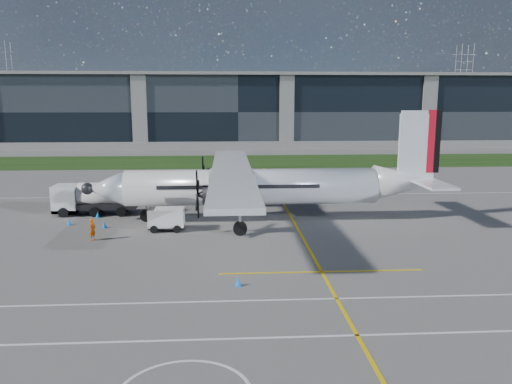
{
  "coord_description": "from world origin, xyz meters",
  "views": [
    {
      "loc": [
        -2.46,
        -33.44,
        9.82
      ],
      "look_at": [
        -0.11,
        6.26,
        2.53
      ],
      "focal_mm": 35.0,
      "sensor_mm": 36.0,
      "label": 1
    }
  ],
  "objects_px": {
    "turboprop_aircraft": "(265,166)",
    "fuel_tanker_truck": "(89,199)",
    "safety_cone_nose_stbd": "(98,215)",
    "safety_cone_portwing": "(238,281)",
    "pylon_west": "(4,86)",
    "ground_crew_person": "(92,228)",
    "safety_cone_nose_port": "(104,225)",
    "safety_cone_stbdwing": "(235,186)",
    "safety_cone_fwd": "(69,222)",
    "baggage_tug": "(167,219)",
    "pylon_east": "(463,86)"
  },
  "relations": [
    {
      "from": "turboprop_aircraft",
      "to": "fuel_tanker_truck",
      "type": "relative_size",
      "value": 4.06
    },
    {
      "from": "fuel_tanker_truck",
      "to": "safety_cone_nose_stbd",
      "type": "relative_size",
      "value": 14.94
    },
    {
      "from": "safety_cone_nose_stbd",
      "to": "safety_cone_portwing",
      "type": "distance_m",
      "value": 20.32
    },
    {
      "from": "pylon_west",
      "to": "ground_crew_person",
      "type": "distance_m",
      "value": 163.78
    },
    {
      "from": "safety_cone_nose_stbd",
      "to": "safety_cone_nose_port",
      "type": "relative_size",
      "value": 1.0
    },
    {
      "from": "safety_cone_portwing",
      "to": "safety_cone_stbdwing",
      "type": "bearing_deg",
      "value": 89.33
    },
    {
      "from": "safety_cone_nose_stbd",
      "to": "safety_cone_nose_port",
      "type": "bearing_deg",
      "value": -68.62
    },
    {
      "from": "safety_cone_fwd",
      "to": "fuel_tanker_truck",
      "type": "bearing_deg",
      "value": 79.76
    },
    {
      "from": "turboprop_aircraft",
      "to": "safety_cone_nose_stbd",
      "type": "height_order",
      "value": "turboprop_aircraft"
    },
    {
      "from": "turboprop_aircraft",
      "to": "safety_cone_nose_stbd",
      "type": "distance_m",
      "value": 14.89
    },
    {
      "from": "fuel_tanker_truck",
      "to": "baggage_tug",
      "type": "distance_m",
      "value": 9.5
    },
    {
      "from": "fuel_tanker_truck",
      "to": "turboprop_aircraft",
      "type": "bearing_deg",
      "value": -11.44
    },
    {
      "from": "pylon_east",
      "to": "fuel_tanker_truck",
      "type": "height_order",
      "value": "pylon_east"
    },
    {
      "from": "turboprop_aircraft",
      "to": "safety_cone_nose_stbd",
      "type": "relative_size",
      "value": 60.6
    },
    {
      "from": "safety_cone_stbdwing",
      "to": "turboprop_aircraft",
      "type": "bearing_deg",
      "value": -81.83
    },
    {
      "from": "ground_crew_person",
      "to": "safety_cone_fwd",
      "type": "xyz_separation_m",
      "value": [
        -3.09,
        4.66,
        -0.65
      ]
    },
    {
      "from": "fuel_tanker_truck",
      "to": "safety_cone_portwing",
      "type": "distance_m",
      "value": 21.99
    },
    {
      "from": "pylon_west",
      "to": "safety_cone_portwing",
      "type": "relative_size",
      "value": 60.0
    },
    {
      "from": "pylon_east",
      "to": "safety_cone_portwing",
      "type": "bearing_deg",
      "value": -118.83
    },
    {
      "from": "safety_cone_fwd",
      "to": "safety_cone_stbdwing",
      "type": "bearing_deg",
      "value": 49.79
    },
    {
      "from": "pylon_west",
      "to": "turboprop_aircraft",
      "type": "distance_m",
      "value": 164.49
    },
    {
      "from": "ground_crew_person",
      "to": "safety_cone_nose_port",
      "type": "height_order",
      "value": "ground_crew_person"
    },
    {
      "from": "safety_cone_stbdwing",
      "to": "ground_crew_person",
      "type": "bearing_deg",
      "value": -116.85
    },
    {
      "from": "fuel_tanker_truck",
      "to": "safety_cone_nose_stbd",
      "type": "distance_m",
      "value": 2.0
    },
    {
      "from": "fuel_tanker_truck",
      "to": "safety_cone_stbdwing",
      "type": "distance_m",
      "value": 17.88
    },
    {
      "from": "safety_cone_nose_stbd",
      "to": "safety_cone_fwd",
      "type": "xyz_separation_m",
      "value": [
        -1.66,
        -2.46,
        0.0
      ]
    },
    {
      "from": "baggage_tug",
      "to": "turboprop_aircraft",
      "type": "bearing_deg",
      "value": 20.62
    },
    {
      "from": "safety_cone_portwing",
      "to": "safety_cone_nose_stbd",
      "type": "bearing_deg",
      "value": 124.76
    },
    {
      "from": "baggage_tug",
      "to": "safety_cone_stbdwing",
      "type": "relative_size",
      "value": 5.74
    },
    {
      "from": "ground_crew_person",
      "to": "safety_cone_portwing",
      "type": "height_order",
      "value": "ground_crew_person"
    },
    {
      "from": "turboprop_aircraft",
      "to": "safety_cone_portwing",
      "type": "xyz_separation_m",
      "value": [
        -2.56,
        -14.95,
        -4.29
      ]
    },
    {
      "from": "pylon_west",
      "to": "safety_cone_nose_port",
      "type": "height_order",
      "value": "pylon_west"
    },
    {
      "from": "safety_cone_portwing",
      "to": "safety_cone_fwd",
      "type": "relative_size",
      "value": 1.0
    },
    {
      "from": "safety_cone_fwd",
      "to": "ground_crew_person",
      "type": "bearing_deg",
      "value": -56.41
    },
    {
      "from": "pylon_east",
      "to": "ground_crew_person",
      "type": "distance_m",
      "value": 177.85
    },
    {
      "from": "safety_cone_stbdwing",
      "to": "safety_cone_nose_stbd",
      "type": "bearing_deg",
      "value": -131.22
    },
    {
      "from": "pylon_west",
      "to": "safety_cone_nose_stbd",
      "type": "xyz_separation_m",
      "value": [
        66.5,
        -141.25,
        -14.75
      ]
    },
    {
      "from": "safety_cone_nose_stbd",
      "to": "safety_cone_stbdwing",
      "type": "xyz_separation_m",
      "value": [
        11.94,
        13.63,
        0.0
      ]
    },
    {
      "from": "pylon_west",
      "to": "turboprop_aircraft",
      "type": "bearing_deg",
      "value": -60.58
    },
    {
      "from": "safety_cone_stbdwing",
      "to": "pylon_west",
      "type": "bearing_deg",
      "value": 121.58
    },
    {
      "from": "baggage_tug",
      "to": "safety_cone_nose_stbd",
      "type": "distance_m",
      "value": 7.93
    },
    {
      "from": "turboprop_aircraft",
      "to": "safety_cone_nose_port",
      "type": "relative_size",
      "value": 60.6
    },
    {
      "from": "turboprop_aircraft",
      "to": "ground_crew_person",
      "type": "distance_m",
      "value": 14.27
    },
    {
      "from": "pylon_east",
      "to": "safety_cone_portwing",
      "type": "relative_size",
      "value": 60.0
    },
    {
      "from": "baggage_tug",
      "to": "safety_cone_stbdwing",
      "type": "distance_m",
      "value": 19.12
    },
    {
      "from": "pylon_west",
      "to": "pylon_east",
      "type": "bearing_deg",
      "value": 0.0
    },
    {
      "from": "safety_cone_stbdwing",
      "to": "safety_cone_fwd",
      "type": "distance_m",
      "value": 21.06
    },
    {
      "from": "fuel_tanker_truck",
      "to": "safety_cone_nose_port",
      "type": "distance_m",
      "value": 5.59
    },
    {
      "from": "safety_cone_stbdwing",
      "to": "safety_cone_portwing",
      "type": "relative_size",
      "value": 1.0
    },
    {
      "from": "pylon_east",
      "to": "safety_cone_stbdwing",
      "type": "height_order",
      "value": "pylon_east"
    }
  ]
}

